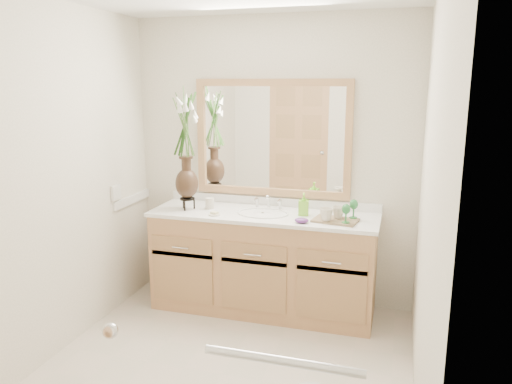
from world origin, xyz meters
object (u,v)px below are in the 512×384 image
(flower_vase, at_px, (185,135))
(tray, at_px, (335,220))
(tumbler, at_px, (210,203))
(soap_bottle, at_px, (304,205))

(flower_vase, distance_m, tray, 1.37)
(flower_vase, bearing_deg, tray, -1.32)
(tumbler, distance_m, soap_bottle, 0.79)
(flower_vase, height_order, soap_bottle, flower_vase)
(tumbler, distance_m, tray, 1.06)
(flower_vase, bearing_deg, soap_bottle, 5.21)
(tumbler, bearing_deg, flower_vase, -158.36)
(tumbler, bearing_deg, tray, -5.19)
(flower_vase, distance_m, tumbler, 0.60)
(flower_vase, height_order, tray, flower_vase)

